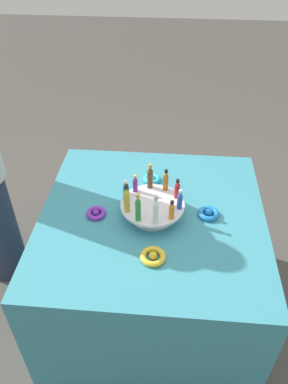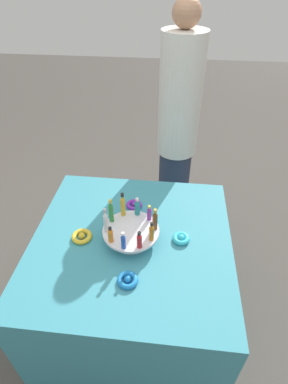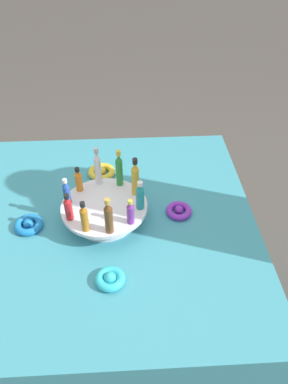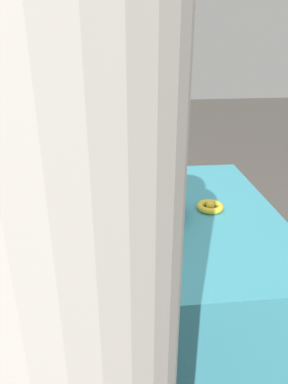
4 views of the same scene
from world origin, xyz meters
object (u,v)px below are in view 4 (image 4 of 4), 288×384
bottle_green (178,187)px  ribbon_bow_purple (162,248)px  bottle_teal (146,201)px  bottle_clear (177,179)px  bottle_gold (166,194)px  bottle_purple (126,199)px  ribbon_bow_teal (79,217)px  display_stand (147,205)px  bottle_blue (148,175)px  ribbon_bow_blue (136,186)px  bottle_orange (165,179)px  bottle_amber (117,182)px  bottle_brown (115,188)px  ribbon_bow_gold (210,207)px  bottle_red (130,177)px

bottle_green → ribbon_bow_purple: size_ratio=1.57×
bottle_teal → ribbon_bow_purple: 0.18m
bottle_clear → bottle_gold: size_ratio=1.02×
bottle_purple → ribbon_bow_teal: 0.21m
display_stand → bottle_purple: size_ratio=3.14×
bottle_blue → ribbon_bow_blue: 0.17m
bottle_blue → bottle_orange: bearing=-26.3°
bottle_amber → bottle_brown: (-0.01, -0.07, 0.01)m
bottle_orange → bottle_gold: (-0.03, -0.19, 0.02)m
display_stand → ribbon_bow_purple: (0.02, -0.25, -0.03)m
ribbon_bow_purple → bottle_gold: bearing=76.5°
bottle_gold → ribbon_bow_gold: bearing=32.4°
bottle_blue → display_stand: bearing=-98.3°
bottle_red → bottle_orange: bearing=-8.3°
display_stand → bottle_purple: bearing=-134.3°
bottle_clear → bottle_amber: 0.23m
ribbon_bow_teal → bottle_purple: bearing=-21.0°
bottle_orange → ribbon_bow_blue: 0.22m
bottle_green → bottle_blue: bottle_green is taller
bottle_orange → bottle_blue: bottle_blue is taller
bottle_orange → ribbon_bow_purple: size_ratio=1.03×
display_stand → bottle_amber: size_ratio=2.58×
bottle_green → bottle_red: size_ratio=1.43×
bottle_clear → ribbon_bow_gold: bottle_clear is taller
bottle_blue → ribbon_bow_purple: bottle_blue is taller
bottle_brown → ribbon_bow_purple: bearing=-59.5°
bottle_brown → ribbon_bow_gold: (0.37, 0.04, -0.12)m
bottle_green → bottle_brown: bearing=171.7°
bottle_gold → ribbon_bow_blue: 0.39m
bottle_red → bottle_purple: (-0.03, -0.19, -0.00)m
bottle_blue → bottle_amber: size_ratio=0.90×
bottle_orange → bottle_blue: 0.07m
bottle_brown → bottle_gold: 0.19m
bottle_clear → ribbon_bow_gold: size_ratio=1.39×
bottle_blue → bottle_purple: bottle_blue is taller
bottle_teal → bottle_red: bearing=99.7°
bottle_clear → ribbon_bow_gold: (0.14, -0.00, -0.12)m
ribbon_bow_blue → bottle_brown: bearing=-109.6°
bottle_blue → bottle_gold: 0.23m
bottle_teal → ribbon_bow_gold: (0.27, 0.14, -0.11)m
bottle_orange → bottle_purple: bottle_orange is taller
bottle_clear → ribbon_bow_teal: 0.39m
ribbon_bow_blue → ribbon_bow_gold: (0.27, -0.23, -0.00)m
ribbon_bow_teal → ribbon_bow_purple: ribbon_bow_teal is taller
bottle_purple → ribbon_bow_purple: bearing=-58.4°
bottle_clear → bottle_gold: 0.14m
bottle_blue → bottle_teal: size_ratio=0.94×
bottle_orange → bottle_teal: (-0.10, -0.20, 0.01)m
bottle_clear → ribbon_bow_teal: bottle_clear is taller
bottle_green → bottle_orange: bearing=99.7°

